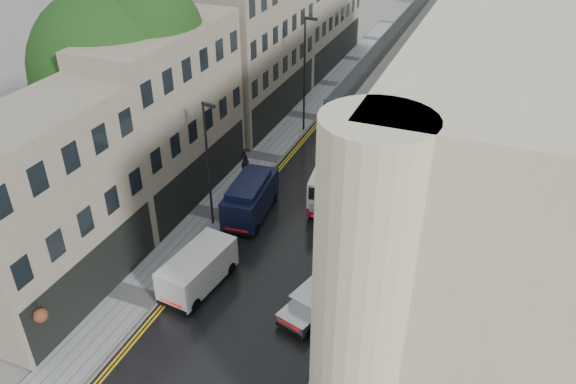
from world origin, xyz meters
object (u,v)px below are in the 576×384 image
Objects in this scene: lamp_post_near at (208,167)px; silver_hatchback at (283,311)px; pedestrian at (245,161)px; lamp_post_far at (304,76)px; white_lorry at (395,126)px; tree_near at (116,94)px; navy_van at (225,210)px; white_van at (165,282)px; cream_bus at (315,186)px; tree_far at (219,47)px.

silver_hatchback is at bearing -28.22° from lamp_post_near.
lamp_post_far reaches higher than pedestrian.
white_lorry is at bearing 103.89° from silver_hatchback.
tree_near reaches higher than silver_hatchback.
tree_near reaches higher than navy_van.
white_lorry is 22.10m from white_van.
cream_bus reaches higher than white_van.
navy_van is 0.57× the size of lamp_post_far.
white_lorry is 0.98× the size of lamp_post_near.
cream_bus is 6.27m from navy_van.
white_van is 0.51× the size of lamp_post_far.
white_lorry reaches higher than pedestrian.
tree_far is at bearing -175.63° from lamp_post_far.
tree_near reaches higher than white_van.
lamp_post_far is at bearing 107.20° from cream_bus.
tree_near is 1.76× the size of white_lorry.
lamp_post_far reaches higher than navy_van.
tree_far is 15.62m from white_lorry.
cream_bus is 11.60m from lamp_post_far.
white_van is at bearing 114.75° from pedestrian.
tree_far is at bearing 175.30° from white_lorry.
silver_hatchback is at bearing -55.80° from tree_far.
tree_near is at bearing -116.83° from lamp_post_far.
lamp_post_near is at bearing 156.05° from silver_hatchback.
lamp_post_far is (-0.49, 21.66, 3.63)m from white_van.
white_van is at bearing -46.26° from tree_near.
lamp_post_far is (-0.49, 14.88, 3.35)m from navy_van.
lamp_post_near reaches higher than white_van.
silver_hatchback is 22.39m from lamp_post_far.
cream_bus is at bearing -62.00° from lamp_post_far.
silver_hatchback is (-0.86, -20.20, -1.36)m from white_lorry.
cream_bus is at bearing 13.64° from tree_near.
navy_van is at bearing -118.98° from white_lorry.
lamp_post_near is at bearing -64.79° from tree_far.
cream_bus is 6.12m from pedestrian.
white_lorry reaches higher than navy_van.
tree_near is 2.65× the size of navy_van.
cream_bus is (11.98, -10.02, -4.90)m from tree_far.
lamp_post_far is (1.30, 8.43, 3.59)m from pedestrian.
navy_van is at bearing 152.22° from silver_hatchback.
white_lorry is 15.83m from navy_van.
lamp_post_far is (0.48, 14.82, 0.58)m from lamp_post_near.
white_lorry is at bearing -2.60° from tree_far.
tree_far is 2.68× the size of white_van.
lamp_post_far is at bearing 86.36° from navy_van.
silver_hatchback is at bearing -85.66° from cream_bus.
cream_bus is 1.20× the size of lamp_post_near.
lamp_post_near is (-0.97, 6.84, 3.05)m from white_van.
pedestrian is at bearing -53.78° from tree_far.
white_van is at bearing -95.53° from navy_van.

